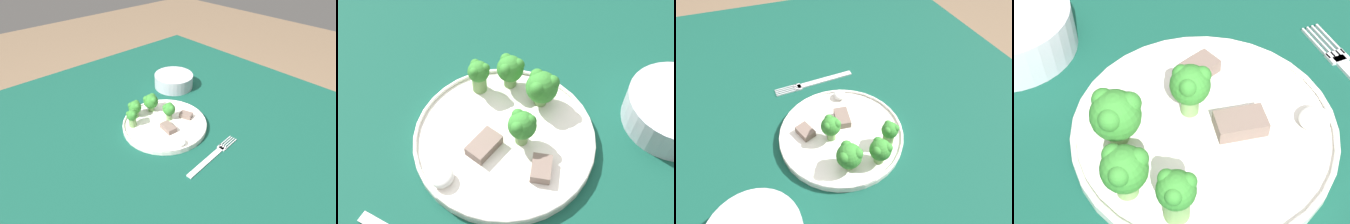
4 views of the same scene
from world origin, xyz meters
The scene contains 11 objects.
table centered at (0.00, 0.00, 0.67)m, with size 1.31×1.19×0.75m.
dinner_plate centered at (-0.06, -0.03, 0.76)m, with size 0.26×0.26×0.02m.
fork centered at (0.13, -0.03, 0.76)m, with size 0.03×0.21×0.00m.
cream_bowl centered at (-0.22, 0.16, 0.78)m, with size 0.15×0.15×0.05m.
broccoli_floret_near_rim_left centered at (-0.15, -0.08, 0.80)m, with size 0.04×0.04×0.06m.
broccoli_floret_center_left centered at (-0.11, -0.11, 0.80)m, with size 0.03×0.03×0.06m.
broccoli_floret_back_left centered at (-0.14, -0.02, 0.80)m, with size 0.05×0.05×0.06m.
broccoli_floret_front_left centered at (-0.06, -0.01, 0.80)m, with size 0.04×0.04×0.06m.
meat_slice_front_slice centered at (-0.02, -0.05, 0.77)m, with size 0.05×0.04×0.02m.
meat_slice_middle_slice centered at (-0.03, 0.04, 0.77)m, with size 0.05×0.04×0.02m.
sauce_dollop centered at (0.05, -0.07, 0.77)m, with size 0.03×0.03×0.02m.
Camera 1 is at (0.43, -0.47, 1.27)m, focal length 28.00 mm.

